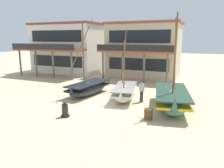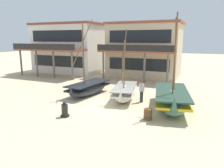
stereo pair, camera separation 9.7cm
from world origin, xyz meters
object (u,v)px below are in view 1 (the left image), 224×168
at_px(fishing_boat_near_left, 88,88).
at_px(fishing_boat_centre_large, 171,99).
at_px(wooden_barrel, 148,114).
at_px(harbor_building_annex, 67,48).
at_px(fisherman_by_hull, 142,92).
at_px(fishing_boat_far_right, 125,92).
at_px(harbor_building_main, 144,49).
at_px(capstan_winch, 65,111).

relative_size(fishing_boat_near_left, fishing_boat_centre_large, 1.00).
height_order(fishing_boat_near_left, wooden_barrel, fishing_boat_near_left).
xyz_separation_m(fishing_boat_near_left, harbor_building_annex, (-9.30, 10.23, 2.90)).
height_order(fishing_boat_centre_large, fisherman_by_hull, fishing_boat_centre_large).
bearing_deg(fisherman_by_hull, fishing_boat_far_right, 172.97).
height_order(fisherman_by_hull, harbor_building_main, harbor_building_main).
xyz_separation_m(fisherman_by_hull, harbor_building_annex, (-14.21, 10.44, 2.69)).
bearing_deg(harbor_building_annex, fishing_boat_far_right, -38.85).
xyz_separation_m(fishing_boat_centre_large, wooden_barrel, (-1.00, -2.66, -0.39)).
xyz_separation_m(fishing_boat_near_left, wooden_barrel, (6.30, -3.57, -0.27)).
distance_m(fishing_boat_centre_large, harbor_building_annex, 20.18).
relative_size(harbor_building_main, harbor_building_annex, 0.93).
bearing_deg(fisherman_by_hull, wooden_barrel, -67.59).
xyz_separation_m(fisherman_by_hull, capstan_winch, (-3.62, -5.04, -0.43)).
height_order(capstan_winch, harbor_building_main, harbor_building_main).
relative_size(fishing_boat_far_right, harbor_building_main, 0.61).
bearing_deg(wooden_barrel, fishing_boat_near_left, 150.45).
xyz_separation_m(harbor_building_main, harbor_building_annex, (-11.12, -1.38, 0.05)).
relative_size(capstan_winch, wooden_barrel, 1.43).
bearing_deg(capstan_winch, fishing_boat_far_right, 67.61).
bearing_deg(capstan_winch, fishing_boat_near_left, 103.84).
distance_m(capstan_winch, harbor_building_main, 17.14).
distance_m(wooden_barrel, harbor_building_main, 16.13).
xyz_separation_m(fishing_boat_centre_large, harbor_building_main, (-5.47, 12.52, 2.74)).
bearing_deg(harbor_building_main, fisherman_by_hull, -75.36).
relative_size(capstan_winch, harbor_building_main, 0.11).
bearing_deg(harbor_building_annex, fishing_boat_centre_large, -33.89).
bearing_deg(fishing_boat_near_left, wooden_barrel, -29.55).
height_order(fishing_boat_near_left, harbor_building_annex, harbor_building_annex).
height_order(fishing_boat_centre_large, harbor_building_main, harbor_building_main).
distance_m(fisherman_by_hull, harbor_building_main, 12.50).
xyz_separation_m(fishing_boat_centre_large, capstan_winch, (-6.00, -4.34, -0.33)).
bearing_deg(capstan_winch, wooden_barrel, 18.55).
distance_m(fishing_boat_far_right, harbor_building_annex, 16.61).
bearing_deg(fishing_boat_far_right, harbor_building_main, 97.92).
distance_m(fishing_boat_centre_large, capstan_winch, 7.41).
bearing_deg(capstan_winch, fishing_boat_centre_large, 35.85).
bearing_deg(fishing_boat_centre_large, fishing_boat_far_right, 167.10).
relative_size(fishing_boat_near_left, fisherman_by_hull, 3.88).
distance_m(fishing_boat_near_left, fishing_boat_centre_large, 7.35).
distance_m(wooden_barrel, harbor_building_annex, 21.06).
xyz_separation_m(wooden_barrel, harbor_building_main, (-4.47, 15.18, 3.12)).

